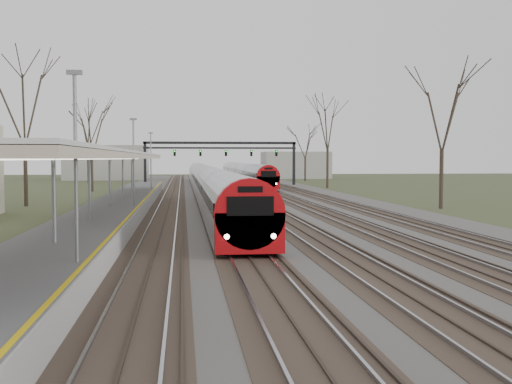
# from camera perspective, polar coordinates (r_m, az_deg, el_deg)

# --- Properties ---
(track_bed) EXTENTS (24.00, 160.00, 0.22)m
(track_bed) POSITION_cam_1_polar(r_m,az_deg,el_deg) (58.60, -1.45, -0.62)
(track_bed) COLOR #474442
(track_bed) RESTS_ON ground
(platform) EXTENTS (3.50, 69.00, 1.00)m
(platform) POSITION_cam_1_polar(r_m,az_deg,el_deg) (41.09, -12.29, -1.62)
(platform) COLOR #9E9B93
(platform) RESTS_ON ground
(canopy) EXTENTS (4.10, 50.00, 3.11)m
(canopy) POSITION_cam_1_polar(r_m,az_deg,el_deg) (36.48, -13.07, 3.19)
(canopy) COLOR slate
(canopy) RESTS_ON platform
(signal_gantry) EXTENTS (21.00, 0.59, 6.08)m
(signal_gantry) POSITION_cam_1_polar(r_m,az_deg,el_deg) (88.40, -3.15, 3.74)
(signal_gantry) COLOR black
(signal_gantry) RESTS_ON ground
(tree_west_far) EXTENTS (5.50, 5.50, 11.33)m
(tree_west_far) POSITION_cam_1_polar(r_m,az_deg,el_deg) (52.83, -19.91, 7.45)
(tree_west_far) COLOR #2D231C
(tree_west_far) RESTS_ON ground
(tree_east_far) EXTENTS (5.00, 5.00, 10.30)m
(tree_east_far) POSITION_cam_1_polar(r_m,az_deg,el_deg) (49.17, 16.23, 6.99)
(tree_east_far) COLOR #2D231C
(tree_east_far) RESTS_ON ground
(train_near) EXTENTS (2.62, 90.21, 3.05)m
(train_near) POSITION_cam_1_polar(r_m,az_deg,el_deg) (67.84, -4.48, 1.06)
(train_near) COLOR #B8BAC3
(train_near) RESTS_ON ground
(train_far) EXTENTS (2.62, 60.21, 3.05)m
(train_far) POSITION_cam_1_polar(r_m,az_deg,el_deg) (100.48, -1.15, 1.70)
(train_far) COLOR #B8BAC3
(train_far) RESTS_ON ground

